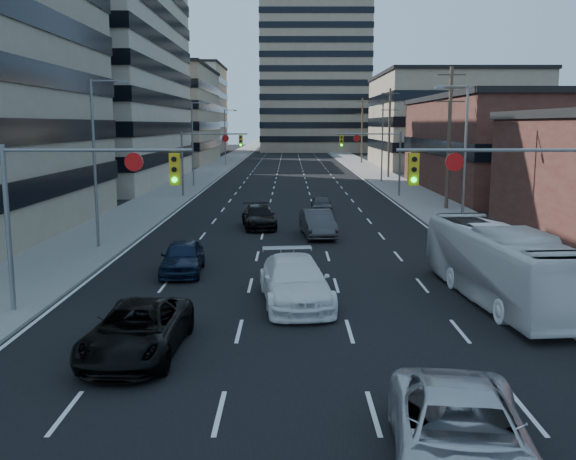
{
  "coord_description": "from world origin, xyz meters",
  "views": [
    {
      "loc": [
        -0.17,
        -14.07,
        6.68
      ],
      "look_at": [
        -0.22,
        13.01,
        2.2
      ],
      "focal_mm": 40.0,
      "sensor_mm": 36.0,
      "label": 1
    }
  ],
  "objects_px": {
    "black_pickup": "(137,330)",
    "transit_bus": "(500,264)",
    "silver_suv": "(462,437)",
    "sedan_blue": "(183,257)",
    "white_van": "(295,281)"
  },
  "relations": [
    {
      "from": "sedan_blue",
      "to": "transit_bus",
      "type": "bearing_deg",
      "value": -22.75
    },
    {
      "from": "sedan_blue",
      "to": "silver_suv",
      "type": "bearing_deg",
      "value": -67.21
    },
    {
      "from": "sedan_blue",
      "to": "white_van",
      "type": "bearing_deg",
      "value": -47.32
    },
    {
      "from": "black_pickup",
      "to": "transit_bus",
      "type": "distance_m",
      "value": 13.69
    },
    {
      "from": "white_van",
      "to": "silver_suv",
      "type": "height_order",
      "value": "white_van"
    },
    {
      "from": "white_van",
      "to": "silver_suv",
      "type": "distance_m",
      "value": 12.35
    },
    {
      "from": "silver_suv",
      "to": "sedan_blue",
      "type": "bearing_deg",
      "value": 122.95
    },
    {
      "from": "black_pickup",
      "to": "sedan_blue",
      "type": "height_order",
      "value": "same"
    },
    {
      "from": "black_pickup",
      "to": "transit_bus",
      "type": "relative_size",
      "value": 0.52
    },
    {
      "from": "black_pickup",
      "to": "white_van",
      "type": "distance_m",
      "value": 7.16
    },
    {
      "from": "silver_suv",
      "to": "sedan_blue",
      "type": "relative_size",
      "value": 1.3
    },
    {
      "from": "black_pickup",
      "to": "silver_suv",
      "type": "relative_size",
      "value": 0.94
    },
    {
      "from": "transit_bus",
      "to": "sedan_blue",
      "type": "distance_m",
      "value": 13.62
    },
    {
      "from": "black_pickup",
      "to": "transit_bus",
      "type": "height_order",
      "value": "transit_bus"
    },
    {
      "from": "black_pickup",
      "to": "transit_bus",
      "type": "bearing_deg",
      "value": 27.02
    }
  ]
}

